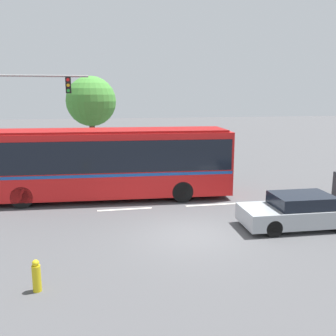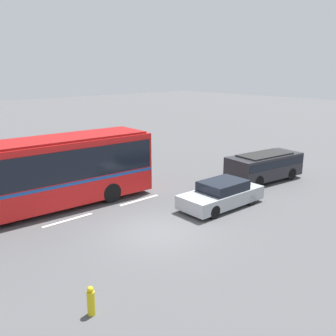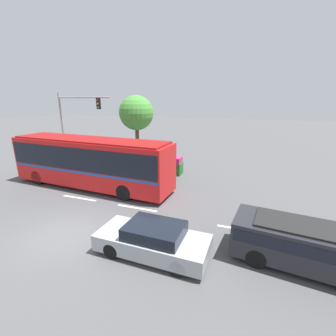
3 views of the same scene
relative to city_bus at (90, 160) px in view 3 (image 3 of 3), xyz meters
name	(u,v)px [view 3 (image 3 of 3)]	position (x,y,z in m)	size (l,w,h in m)	color
ground_plane	(67,234)	(2.67, -5.43, -1.91)	(140.00, 140.00, 0.00)	#4C4C4F
city_bus	(90,160)	(0.00, 0.00, 0.00)	(11.66, 3.18, 3.36)	red
sedan_foreground	(153,240)	(6.91, -5.39, -1.30)	(4.43, 1.92, 1.28)	#9EA3A8
suv_left_lane	(303,242)	(12.23, -4.16, -0.96)	(4.98, 2.50, 1.63)	#232328
traffic_light_pole	(73,118)	(-4.91, 4.36, 2.32)	(5.33, 0.24, 6.43)	gray
flowering_hedge	(147,163)	(2.11, 4.61, -1.21)	(6.01, 1.08, 1.42)	#286028
street_tree_left	(136,113)	(-0.96, 8.92, 2.60)	(3.46, 3.46, 6.28)	brown
lane_stripe_near	(79,198)	(0.52, -2.00, -1.91)	(2.40, 0.16, 0.01)	silver
lane_stripe_mid	(137,208)	(4.49, -2.04, -1.91)	(2.40, 0.16, 0.01)	silver
lane_stripe_far	(243,230)	(10.20, -2.40, -1.91)	(2.40, 0.16, 0.01)	silver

